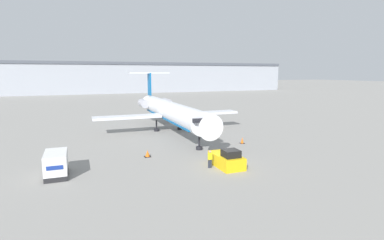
# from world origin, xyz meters

# --- Properties ---
(ground_plane) EXTENTS (600.00, 600.00, 0.00)m
(ground_plane) POSITION_xyz_m (0.00, 0.00, 0.00)
(ground_plane) COLOR gray
(terminal_building) EXTENTS (180.00, 16.80, 14.14)m
(terminal_building) POSITION_xyz_m (0.00, 120.00, 7.09)
(terminal_building) COLOR #9EA3AD
(terminal_building) RESTS_ON ground
(airplane_main) EXTENTS (23.49, 30.73, 9.36)m
(airplane_main) POSITION_xyz_m (0.03, 19.75, 3.33)
(airplane_main) COLOR silver
(airplane_main) RESTS_ON ground
(pushback_tug) EXTENTS (2.19, 4.24, 1.91)m
(pushback_tug) POSITION_xyz_m (0.04, 0.33, 0.72)
(pushback_tug) COLOR yellow
(pushback_tug) RESTS_ON ground
(luggage_cart) EXTENTS (1.90, 3.79, 2.20)m
(luggage_cart) POSITION_xyz_m (-15.71, 3.41, 1.10)
(luggage_cart) COLOR #232326
(luggage_cart) RESTS_ON ground
(worker_near_tug) EXTENTS (0.40, 0.25, 1.77)m
(worker_near_tug) POSITION_xyz_m (-1.69, 0.53, 0.93)
(worker_near_tug) COLOR #232838
(worker_near_tug) RESTS_ON ground
(traffic_cone_left) EXTENTS (0.72, 0.72, 0.75)m
(traffic_cone_left) POSITION_xyz_m (-6.59, 6.59, 0.36)
(traffic_cone_left) COLOR black
(traffic_cone_left) RESTS_ON ground
(traffic_cone_right) EXTENTS (0.57, 0.57, 0.84)m
(traffic_cone_right) POSITION_xyz_m (6.59, 8.36, 0.40)
(traffic_cone_right) COLOR black
(traffic_cone_right) RESTS_ON ground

